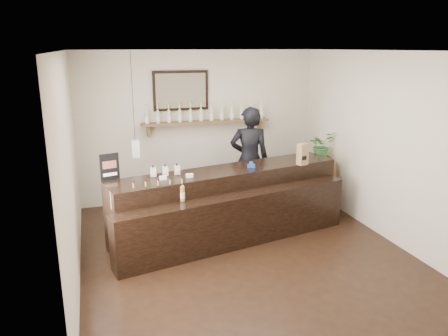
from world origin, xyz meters
name	(u,v)px	position (x,y,z in m)	size (l,w,h in m)	color
ground	(243,251)	(0.00, 0.00, 0.00)	(5.00, 5.00, 0.00)	black
room_shell	(245,135)	(0.00, 0.00, 1.70)	(5.00, 5.00, 5.00)	beige
back_wall_decor	(193,109)	(-0.15, 2.37, 1.76)	(2.66, 0.96, 1.69)	brown
counter	(230,206)	(-0.02, 0.56, 0.49)	(3.77, 1.73, 1.21)	black
promo_sign	(110,167)	(-1.76, 0.68, 1.23)	(0.27, 0.09, 0.38)	black
paper_bag	(303,154)	(1.21, 0.62, 1.21)	(0.18, 0.16, 0.34)	olive
tape_dispenser	(251,165)	(0.36, 0.69, 1.08)	(0.12, 0.07, 0.10)	#16429F
side_cabinet	(319,181)	(2.00, 1.44, 0.44)	(0.58, 0.70, 0.88)	brown
potted_plant	(321,145)	(2.00, 1.44, 1.13)	(0.44, 0.38, 0.49)	#2E6B2A
shopkeeper	(249,153)	(0.66, 1.55, 1.06)	(0.77, 0.51, 2.11)	black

